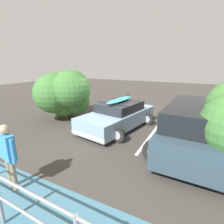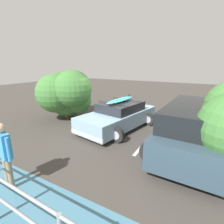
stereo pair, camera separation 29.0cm
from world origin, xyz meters
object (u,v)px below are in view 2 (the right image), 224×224
Objects in this scene: suv_car at (194,129)px; sedan_car at (119,116)px; person_bystander at (4,150)px; bush_near_left at (66,92)px.

sedan_car is at bearing -16.53° from suv_car.
sedan_car is at bearing -95.62° from person_bystander.
suv_car is at bearing 163.47° from sedan_car.
bush_near_left is (6.60, -1.01, 0.57)m from suv_car.
person_bystander is at bearing 118.86° from bush_near_left.
person_bystander is 0.52× the size of bush_near_left.
person_bystander reaches higher than sedan_car.
bush_near_left is (3.28, -0.03, 0.87)m from sedan_car.
bush_near_left is at bearing -61.14° from person_bystander.
sedan_car is 0.97× the size of suv_car.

